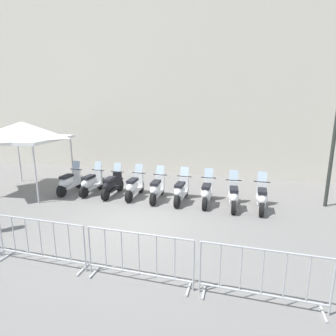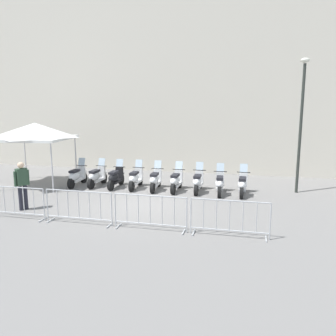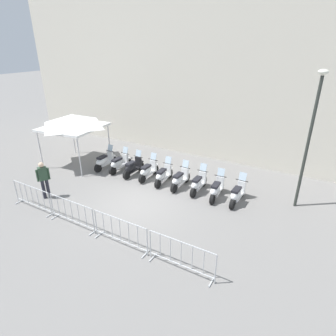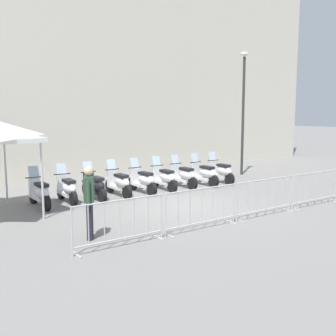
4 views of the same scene
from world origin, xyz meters
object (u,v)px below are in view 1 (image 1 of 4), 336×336
Objects in this scene: barrier_segment_3 at (262,277)px; motorcycle_0 at (69,182)px; motorcycle_4 at (157,189)px; canopy_tent at (22,131)px; motorcycle_3 at (134,186)px; motorcycle_2 at (112,185)px; barrier_segment_1 at (41,242)px; motorcycle_1 at (91,183)px; motorcycle_5 at (181,191)px; motorcycle_8 at (262,198)px; barrier_segment_2 at (139,257)px; motorcycle_6 at (207,193)px; motorcycle_7 at (233,196)px.

motorcycle_0 is at bearing 140.18° from barrier_segment_3.
canopy_tent is (-5.61, 0.39, 2.06)m from motorcycle_4.
motorcycle_0 is at bearing 175.63° from motorcycle_3.
motorcycle_2 is at bearing -2.13° from canopy_tent.
motorcycle_3 is at bearing 80.30° from barrier_segment_1.
motorcycle_4 reaches higher than barrier_segment_1.
motorcycle_0 is 1.00× the size of motorcycle_2.
motorcycle_5 is (3.73, -0.53, 0.00)m from motorcycle_1.
motorcycle_8 is (4.65, -0.65, 0.00)m from motorcycle_3.
motorcycle_5 reaches higher than barrier_segment_3.
barrier_segment_2 is (3.37, -5.27, 0.07)m from motorcycle_1.
motorcycle_3 is 1.88m from motorcycle_5.
motorcycle_4 is 0.77× the size of barrier_segment_1.
motorcycle_1 is 5.10m from barrier_segment_1.
motorcycle_1 is 1.00× the size of motorcycle_6.
motorcycle_6 is at bearing 74.47° from barrier_segment_2.
motorcycle_2 is at bearing 172.39° from motorcycle_4.
motorcycle_7 is (0.92, -0.23, 0.00)m from motorcycle_6.
barrier_segment_1 is (-1.74, -4.57, 0.07)m from motorcycle_4.
barrier_segment_3 is (4.62, -0.57, 0.00)m from barrier_segment_1.
motorcycle_4 is (2.80, -0.42, 0.00)m from motorcycle_1.
barrier_segment_3 is (2.31, -0.28, 0.00)m from barrier_segment_2.
motorcycle_1 is 6.25m from barrier_segment_2.
canopy_tent reaches higher than motorcycle_3.
canopy_tent is (-1.86, -0.00, 2.06)m from motorcycle_0.
motorcycle_8 is at bearing -7.41° from motorcycle_2.
motorcycle_2 is at bearing 115.57° from barrier_segment_2.
motorcycle_8 is (7.47, -0.87, 0.00)m from motorcycle_0.
motorcycle_7 is 4.97m from barrier_segment_2.
motorcycle_0 is 0.77× the size of barrier_segment_2.
canopy_tent is (-6.18, 5.24, 1.99)m from barrier_segment_2.
barrier_segment_1 is (1.06, -4.98, 0.07)m from motorcycle_1.
motorcycle_3 is 6.54m from barrier_segment_3.
motorcycle_5 is at bearing 172.53° from motorcycle_8.
motorcycle_7 is at bearing 63.45° from barrier_segment_2.
motorcycle_8 is at bearing -7.99° from motorcycle_3.
motorcycle_5 is (4.67, -0.50, 0.00)m from motorcycle_0.
motorcycle_5 is 2.82m from motorcycle_8.
motorcycle_2 and motorcycle_5 have the same top height.
motorcycle_5 and motorcycle_6 have the same top height.
barrier_segment_2 is at bearing -50.52° from motorcycle_0.
motorcycle_3 is 4.70m from motorcycle_8.
motorcycle_8 reaches higher than barrier_segment_3.
motorcycle_4 is at bearing -8.45° from motorcycle_1.
motorcycle_7 is 6.16m from barrier_segment_1.
motorcycle_8 reaches higher than barrier_segment_2.
motorcycle_3 is at bearing -4.54° from motorcycle_2.
canopy_tent is at bearing 174.61° from motorcycle_7.
motorcycle_8 is 6.83m from barrier_segment_1.
motorcycle_3 is (1.87, -0.24, 0.00)m from motorcycle_1.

